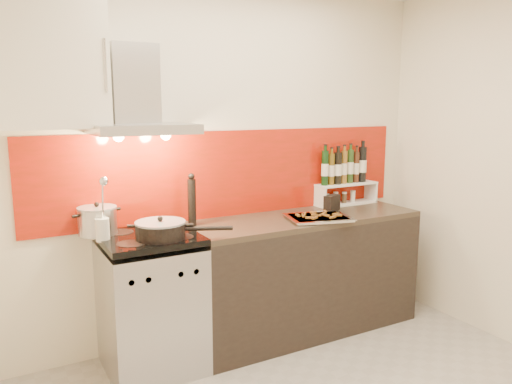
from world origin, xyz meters
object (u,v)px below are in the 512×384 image
saute_pan (162,230)px  pepper_mill (192,200)px  baking_tray (318,217)px  stock_pot (97,220)px  counter (303,273)px  range_stove (152,304)px

saute_pan → pepper_mill: 0.41m
baking_tray → saute_pan: bearing=179.3°
baking_tray → pepper_mill: bearing=162.7°
pepper_mill → stock_pot: bearing=176.7°
stock_pot → pepper_mill: bearing=-3.3°
pepper_mill → baking_tray: size_ratio=0.70×
pepper_mill → baking_tray: bearing=-17.3°
counter → saute_pan: 1.27m
counter → saute_pan: (-1.16, -0.13, 0.51)m
stock_pot → baking_tray: bearing=-11.6°
stock_pot → pepper_mill: size_ratio=0.67×
range_stove → pepper_mill: (0.35, 0.14, 0.64)m
saute_pan → counter: bearing=6.3°
counter → stock_pot: (-1.48, 0.17, 0.55)m
counter → pepper_mill: bearing=171.2°
stock_pot → pepper_mill: pepper_mill is taller
saute_pan → baking_tray: (1.18, -0.02, -0.05)m
range_stove → counter: range_stove is taller
saute_pan → pepper_mill: size_ratio=1.55×
range_stove → saute_pan: saute_pan is taller
counter → baking_tray: baking_tray is taller
range_stove → counter: 1.20m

